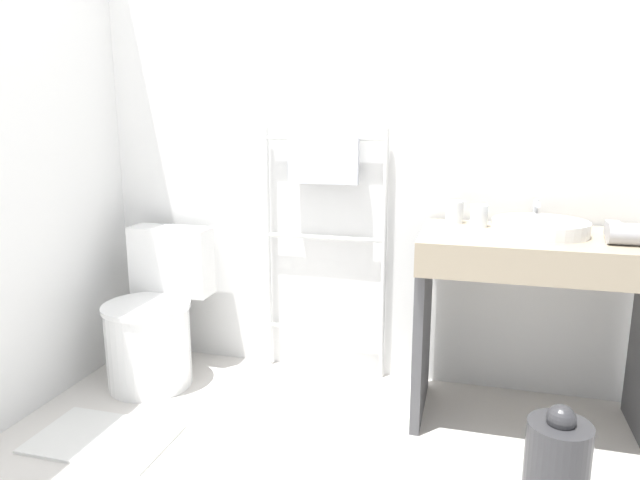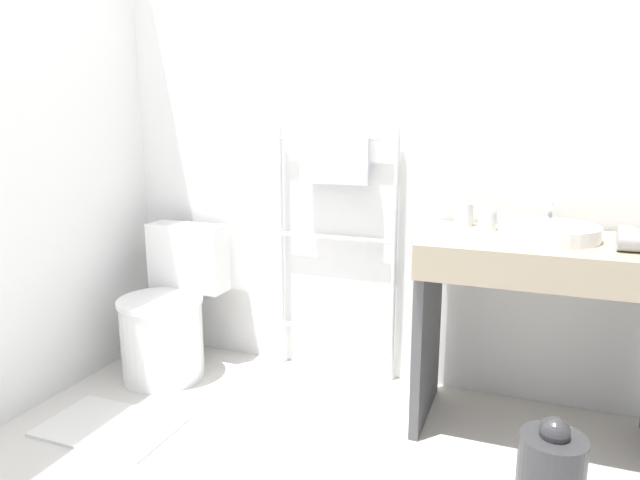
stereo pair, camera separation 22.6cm
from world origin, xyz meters
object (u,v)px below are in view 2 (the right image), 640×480
Objects in this scene: cup_near_edge at (488,219)px; trash_bin at (551,474)px; cup_near_wall at (464,214)px; towel_radiator at (335,200)px; sink_basin at (549,231)px; toilet at (169,317)px.

trash_bin is (0.30, -0.64, -0.72)m from cup_near_edge.
cup_near_edge is (0.11, -0.07, -0.00)m from cup_near_wall.
cup_near_edge is 0.27× the size of trash_bin.
trash_bin is at bearing -36.90° from towel_radiator.
sink_basin reaches higher than trash_bin.
towel_radiator reaches higher than trash_bin.
sink_basin is 0.88m from trash_bin.
cup_near_wall is (1.40, 0.23, 0.57)m from toilet.
towel_radiator is 0.99m from sink_basin.
towel_radiator reaches higher than toilet.
towel_radiator is 3.50× the size of trash_bin.
toilet is 1.87m from trash_bin.
cup_near_wall is at bearing -5.73° from towel_radiator.
towel_radiator is at bearing 166.28° from sink_basin.
cup_near_edge is (0.73, -0.13, -0.02)m from towel_radiator.
cup_near_edge is at bearing -31.66° from cup_near_wall.
towel_radiator reaches higher than cup_near_edge.
cup_near_edge is at bearing 6.30° from toilet.
cup_near_edge is 1.01m from trash_bin.
cup_near_wall is at bearing 148.34° from cup_near_edge.
cup_near_wall is at bearing 9.38° from toilet.
toilet is at bearing -178.08° from sink_basin.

